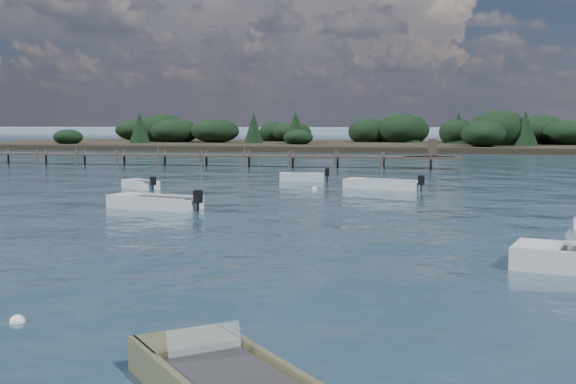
% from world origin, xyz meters
% --- Properties ---
extents(ground, '(400.00, 400.00, 0.00)m').
position_xyz_m(ground, '(0.00, 60.00, 0.00)').
color(ground, '#182C39').
rests_on(ground, ground).
extents(tender_far_grey, '(3.04, 2.80, 1.06)m').
position_xyz_m(tender_far_grey, '(-13.77, 24.47, 0.15)').
color(tender_far_grey, silver).
rests_on(tender_far_grey, ground).
extents(dinghy_extra_a, '(5.12, 3.02, 1.19)m').
position_xyz_m(dinghy_extra_a, '(1.09, 27.38, 0.16)').
color(dinghy_extra_a, silver).
rests_on(dinghy_extra_a, ground).
extents(tender_far_white, '(3.54, 1.67, 1.19)m').
position_xyz_m(tender_far_white, '(-4.86, 32.06, 0.17)').
color(tender_far_white, silver).
rests_on(tender_far_white, ground).
extents(dinghy_mid_grey, '(5.03, 2.82, 1.25)m').
position_xyz_m(dinghy_mid_grey, '(-8.87, 14.81, 0.17)').
color(dinghy_mid_grey, silver).
rests_on(dinghy_mid_grey, ground).
extents(buoy_a, '(0.32, 0.32, 0.32)m').
position_xyz_m(buoy_a, '(-3.94, -4.62, 0.00)').
color(buoy_a, white).
rests_on(buoy_a, ground).
extents(buoy_e, '(0.32, 0.32, 0.32)m').
position_xyz_m(buoy_e, '(-2.99, 26.37, 0.00)').
color(buoy_e, white).
rests_on(buoy_e, ground).
extents(jetty, '(64.50, 3.20, 3.40)m').
position_xyz_m(jetty, '(-21.74, 47.99, 0.98)').
color(jetty, '#473B34').
rests_on(jetty, ground).
extents(far_headland, '(190.00, 40.00, 5.80)m').
position_xyz_m(far_headland, '(25.00, 100.00, 1.96)').
color(far_headland, black).
rests_on(far_headland, ground).
extents(distant_haze, '(280.00, 20.00, 2.40)m').
position_xyz_m(distant_haze, '(-90.00, 230.00, 0.00)').
color(distant_haze, '#91A2B3').
rests_on(distant_haze, ground).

